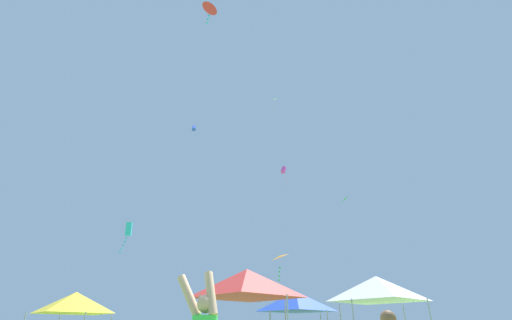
{
  "coord_description": "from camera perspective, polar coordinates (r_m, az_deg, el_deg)",
  "views": [
    {
      "loc": [
        0.53,
        -6.61,
        1.35
      ],
      "look_at": [
        -0.75,
        18.11,
        13.54
      ],
      "focal_mm": 24.48,
      "sensor_mm": 36.0,
      "label": 1
    }
  ],
  "objects": [
    {
      "name": "canopy_tent_blue",
      "position": [
        19.5,
        6.58,
        -21.98
      ],
      "size": [
        3.01,
        3.01,
        3.22
      ],
      "color": "#9E9EA3",
      "rests_on": "ground"
    },
    {
      "name": "canopy_tent_white",
      "position": [
        18.06,
        19.21,
        -19.23
      ],
      "size": [
        3.44,
        3.44,
        3.68
      ],
      "color": "#9E9EA3",
      "rests_on": "ground"
    },
    {
      "name": "canopy_tent_yellow",
      "position": [
        18.2,
        -27.54,
        -19.97
      ],
      "size": [
        2.72,
        2.72,
        2.91
      ],
      "color": "#9E9EA3",
      "rests_on": "ground"
    },
    {
      "name": "canopy_tent_red",
      "position": [
        14.45,
        -1.52,
        -19.49
      ],
      "size": [
        3.34,
        3.34,
        3.58
      ],
      "color": "#9E9EA3",
      "rests_on": "ground"
    },
    {
      "name": "kite_lime_diamond",
      "position": [
        40.22,
        3.09,
        9.85
      ],
      "size": [
        0.66,
        0.75,
        1.54
      ],
      "color": "#75D138"
    },
    {
      "name": "kite_green_diamond",
      "position": [
        38.59,
        14.32,
        -6.14
      ],
      "size": [
        0.66,
        0.56,
        0.55
      ],
      "color": "green"
    },
    {
      "name": "kite_orange_diamond",
      "position": [
        32.23,
        3.89,
        -15.78
      ],
      "size": [
        1.64,
        1.49,
        2.69
      ],
      "color": "orange"
    },
    {
      "name": "kite_red_delta",
      "position": [
        26.84,
        -7.53,
        23.38
      ],
      "size": [
        1.22,
        1.26,
        2.23
      ],
      "color": "red"
    },
    {
      "name": "kite_blue_box",
      "position": [
        33.74,
        -10.12,
        5.13
      ],
      "size": [
        0.52,
        0.81,
        0.78
      ],
      "color": "blue"
    },
    {
      "name": "kite_magenta_box",
      "position": [
        34.0,
        4.53,
        -1.7
      ],
      "size": [
        0.59,
        0.77,
        1.89
      ],
      "color": "#D6389E"
    },
    {
      "name": "kite_cyan_box",
      "position": [
        32.51,
        -20.13,
        -10.69
      ],
      "size": [
        0.75,
        0.82,
        2.71
      ],
      "color": "#2DB7CC"
    }
  ]
}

